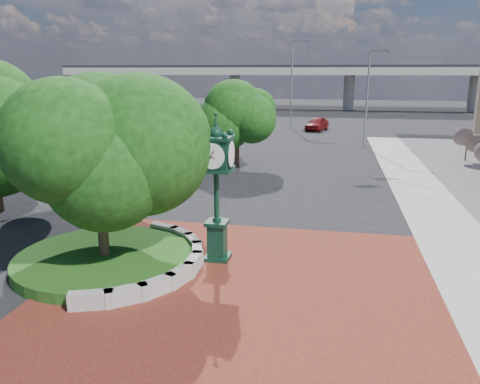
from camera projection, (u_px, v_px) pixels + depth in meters
name	position (u px, v px, depth m)	size (l,w,h in m)	color
ground	(246.00, 276.00, 15.38)	(200.00, 200.00, 0.00)	black
plaza	(240.00, 289.00, 14.43)	(12.00, 12.00, 0.04)	maroon
planter_wall	(168.00, 262.00, 15.82)	(2.96, 6.77, 0.54)	#9E9B93
grass_bed	(105.00, 259.00, 16.27)	(6.10, 6.10, 0.40)	#164714
overpass	(319.00, 71.00, 80.24)	(90.00, 12.00, 7.50)	#9E9B93
tree_planter	(97.00, 160.00, 15.38)	(5.20, 5.20, 6.33)	#38281C
tree_street	(237.00, 120.00, 32.41)	(4.40, 4.40, 5.45)	#38281C
post_clock	(216.00, 183.00, 16.06)	(1.10, 1.10, 5.15)	black
parked_car	(317.00, 124.00, 52.92)	(1.80, 4.47, 1.52)	maroon
street_lamp_near	(370.00, 92.00, 39.80)	(1.77, 0.80, 8.23)	slate
street_lamp_far	(294.00, 77.00, 54.38)	(2.19, 0.75, 9.94)	slate
shrub_far	(467.00, 140.00, 34.61)	(1.20, 1.20, 2.20)	#38281C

